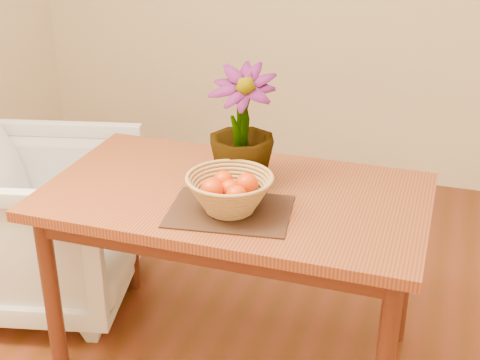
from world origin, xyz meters
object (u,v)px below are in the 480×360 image
(wicker_basket, at_px, (230,195))
(armchair, at_px, (40,216))
(potted_plant, at_px, (242,126))
(table, at_px, (235,213))

(wicker_basket, bearing_deg, armchair, 163.24)
(armchair, bearing_deg, potted_plant, -106.31)
(potted_plant, bearing_deg, wicker_basket, -85.80)
(wicker_basket, height_order, potted_plant, potted_plant)
(armchair, bearing_deg, wicker_basket, -119.91)
(table, height_order, wicker_basket, wicker_basket)
(table, relative_size, wicker_basket, 4.65)
(table, distance_m, wicker_basket, 0.23)
(potted_plant, height_order, armchair, potted_plant)
(table, height_order, potted_plant, potted_plant)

